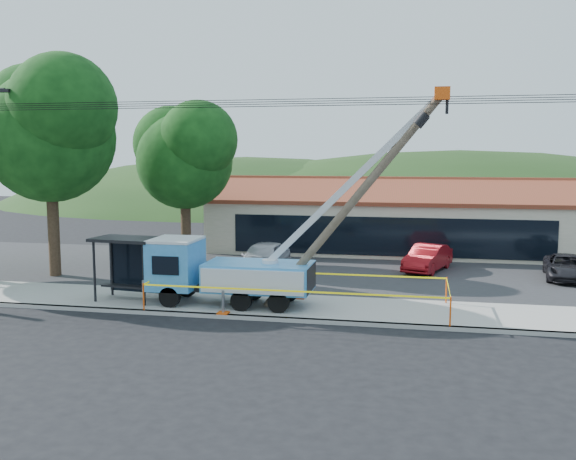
% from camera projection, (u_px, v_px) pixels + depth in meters
% --- Properties ---
extents(ground, '(120.00, 120.00, 0.00)m').
position_uv_depth(ground, '(246.00, 336.00, 21.70)').
color(ground, black).
rests_on(ground, ground).
extents(curb, '(60.00, 0.25, 0.15)m').
position_uv_depth(curb, '(261.00, 318.00, 23.73)').
color(curb, '#A39F98').
rests_on(curb, ground).
extents(sidewalk, '(60.00, 4.00, 0.15)m').
position_uv_depth(sidewalk, '(273.00, 306.00, 25.58)').
color(sidewalk, '#A39F98').
rests_on(sidewalk, ground).
extents(parking_lot, '(60.00, 12.00, 0.10)m').
position_uv_depth(parking_lot, '(307.00, 271.00, 33.36)').
color(parking_lot, '#28282B').
rests_on(parking_lot, ground).
extents(strip_mall, '(22.50, 8.53, 4.67)m').
position_uv_depth(strip_mall, '(392.00, 221.00, 40.10)').
color(strip_mall, '#BAAF93').
rests_on(strip_mall, ground).
extents(tree_west_near, '(7.56, 6.72, 10.80)m').
position_uv_depth(tree_west_near, '(49.00, 124.00, 30.95)').
color(tree_west_near, '#332316').
rests_on(tree_west_near, ground).
extents(tree_lot, '(6.30, 5.60, 8.94)m').
position_uv_depth(tree_lot, '(184.00, 152.00, 34.98)').
color(tree_lot, '#332316').
rests_on(tree_lot, ground).
extents(hill_west, '(78.40, 56.00, 28.00)m').
position_uv_depth(hill_west, '(246.00, 203.00, 78.17)').
color(hill_west, '#1B3613').
rests_on(hill_west, ground).
extents(hill_center, '(89.60, 64.00, 32.00)m').
position_uv_depth(hill_center, '(458.00, 206.00, 73.19)').
color(hill_center, '#1B3613').
rests_on(hill_center, ground).
extents(utility_truck, '(11.59, 3.51, 8.37)m').
position_uv_depth(utility_truck, '(228.00, 269.00, 25.49)').
color(utility_truck, black).
rests_on(utility_truck, ground).
extents(leaning_pole, '(6.77, 1.80, 8.33)m').
position_uv_depth(leaning_pole, '(359.00, 194.00, 24.06)').
color(leaning_pole, brown).
rests_on(leaning_pole, ground).
extents(bus_shelter, '(2.83, 1.92, 2.58)m').
position_uv_depth(bus_shelter, '(129.00, 254.00, 26.26)').
color(bus_shelter, black).
rests_on(bus_shelter, ground).
extents(caution_tape, '(11.49, 3.63, 1.05)m').
position_uv_depth(caution_tape, '(299.00, 287.00, 25.13)').
color(caution_tape, '#F6510D').
rests_on(caution_tape, ground).
extents(car_silver, '(2.17, 4.89, 1.64)m').
position_uv_depth(car_silver, '(264.00, 276.00, 32.09)').
color(car_silver, '#A9AAB0').
rests_on(car_silver, ground).
extents(car_red, '(2.71, 4.35, 1.35)m').
position_uv_depth(car_red, '(427.00, 273.00, 33.06)').
color(car_red, maroon).
rests_on(car_red, ground).
extents(car_white, '(4.59, 2.59, 1.26)m').
position_uv_depth(car_white, '(159.00, 262.00, 36.40)').
color(car_white, silver).
rests_on(car_white, ground).
extents(car_dark, '(2.44, 4.43, 1.18)m').
position_uv_depth(car_dark, '(566.00, 281.00, 30.92)').
color(car_dark, black).
rests_on(car_dark, ground).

